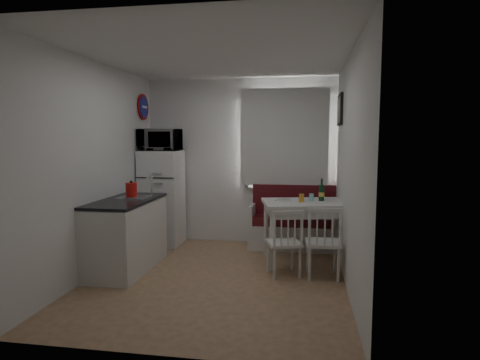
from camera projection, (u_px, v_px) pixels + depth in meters
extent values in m
cube|color=#8F6D4C|center=(217.00, 278.00, 4.79)|extent=(3.00, 3.50, 0.02)
cube|color=white|center=(215.00, 55.00, 4.52)|extent=(3.00, 3.50, 0.02)
cube|color=white|center=(240.00, 161.00, 6.38)|extent=(3.00, 0.02, 2.60)
cube|color=white|center=(164.00, 189.00, 2.94)|extent=(3.00, 0.02, 2.60)
cube|color=white|center=(96.00, 168.00, 4.90)|extent=(0.02, 3.50, 2.60)
cube|color=white|center=(349.00, 172.00, 4.42)|extent=(0.02, 3.50, 2.60)
cube|color=white|center=(284.00, 141.00, 6.20)|extent=(1.22, 0.06, 1.47)
cube|color=white|center=(284.00, 138.00, 6.13)|extent=(1.35, 0.02, 1.50)
cube|color=white|center=(127.00, 236.00, 5.09)|extent=(0.60, 1.30, 0.86)
cube|color=black|center=(126.00, 201.00, 5.04)|extent=(0.62, 1.32, 0.03)
cube|color=#99999E|center=(135.00, 200.00, 5.28)|extent=(0.40, 0.40, 0.10)
cylinder|color=silver|center=(152.00, 186.00, 5.42)|extent=(0.02, 0.02, 0.26)
cylinder|color=navy|center=(144.00, 107.00, 6.23)|extent=(0.03, 0.40, 0.40)
cube|color=black|center=(340.00, 110.00, 5.43)|extent=(0.04, 0.52, 0.42)
cube|color=white|center=(293.00, 236.00, 6.09)|extent=(1.33, 0.51, 0.37)
cube|color=maroon|center=(293.00, 220.00, 6.07)|extent=(1.27, 0.47, 0.12)
cube|color=maroon|center=(294.00, 200.00, 6.23)|extent=(1.27, 0.10, 0.47)
cube|color=white|center=(305.00, 203.00, 5.35)|extent=(1.24, 0.99, 0.04)
cube|color=white|center=(305.00, 210.00, 5.36)|extent=(1.11, 0.86, 0.13)
cylinder|color=white|center=(305.00, 233.00, 5.39)|extent=(0.07, 0.07, 0.78)
cube|color=white|center=(284.00, 243.00, 4.87)|extent=(0.49, 0.48, 0.04)
cube|color=white|center=(283.00, 228.00, 4.69)|extent=(0.36, 0.16, 0.41)
cube|color=white|center=(323.00, 243.00, 4.80)|extent=(0.43, 0.41, 0.04)
cube|color=white|center=(324.00, 227.00, 4.60)|extent=(0.39, 0.06, 0.43)
cube|color=white|center=(162.00, 198.00, 6.28)|extent=(0.59, 0.59, 1.47)
imported|color=white|center=(160.00, 140.00, 6.13)|extent=(0.60, 0.41, 0.33)
cylinder|color=red|center=(131.00, 190.00, 5.08)|extent=(0.17, 0.17, 0.22)
cylinder|color=orange|center=(301.00, 198.00, 5.30)|extent=(0.07, 0.07, 0.11)
cylinder|color=#8EDFF2|center=(311.00, 197.00, 5.38)|extent=(0.06, 0.06, 0.10)
cylinder|color=white|center=(283.00, 200.00, 5.41)|extent=(0.22, 0.22, 0.02)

